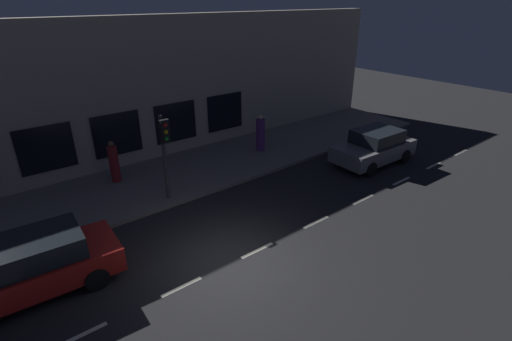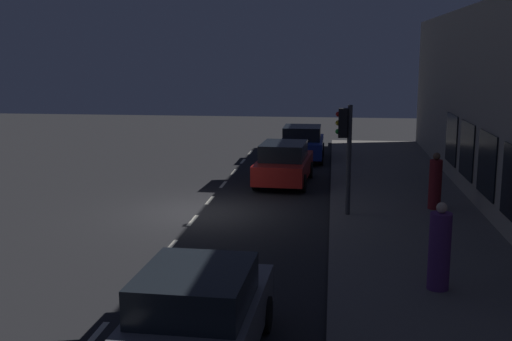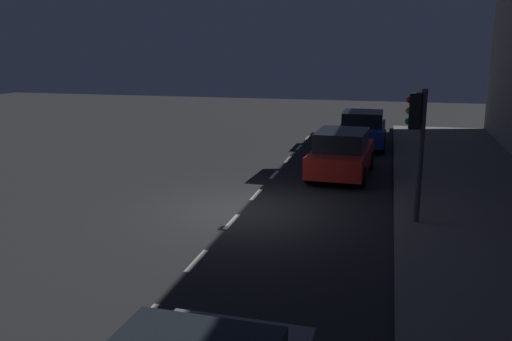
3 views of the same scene
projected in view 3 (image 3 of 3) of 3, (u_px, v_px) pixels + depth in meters
ground_plane at (242, 210)px, 14.68m from camera, size 60.00×60.00×0.00m
sidewalk at (489, 226)px, 13.21m from camera, size 4.50×32.00×0.15m
lane_centre_line at (232, 221)px, 13.73m from camera, size 0.12×27.20×0.01m
traffic_light at (417, 131)px, 12.82m from camera, size 0.48×0.32×3.23m
parked_car_0 at (362, 129)px, 23.40m from camera, size 1.98×3.89×1.58m
parked_car_2 at (342, 153)px, 18.29m from camera, size 2.08×4.30×1.58m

